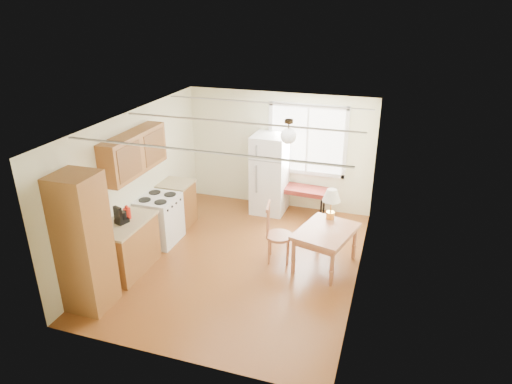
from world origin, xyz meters
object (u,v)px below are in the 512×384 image
at_px(bench, 298,190).
at_px(dining_table, 326,235).
at_px(refrigerator, 270,174).
at_px(chair, 273,229).

xyz_separation_m(bench, dining_table, (0.91, -1.91, 0.06)).
bearing_deg(dining_table, bench, 130.33).
bearing_deg(refrigerator, dining_table, -49.56).
relative_size(bench, dining_table, 1.03).
bearing_deg(bench, chair, -85.05).
bearing_deg(refrigerator, chair, -71.12).
distance_m(refrigerator, chair, 2.03).
xyz_separation_m(refrigerator, chair, (0.63, -1.92, -0.24)).
height_order(dining_table, chair, chair).
distance_m(dining_table, chair, 0.89).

